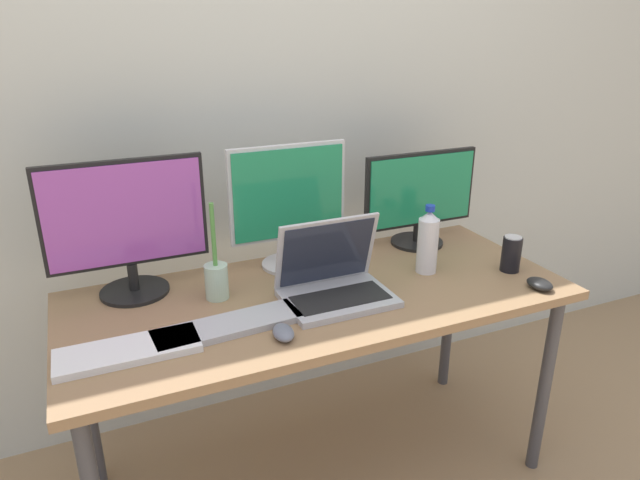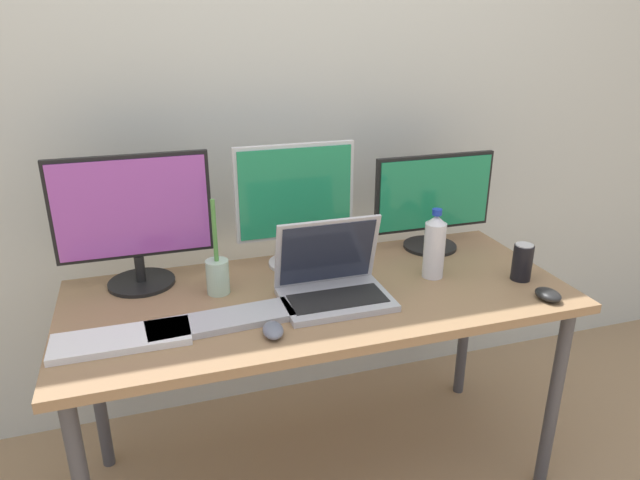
{
  "view_description": "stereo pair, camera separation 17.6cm",
  "coord_description": "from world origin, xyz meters",
  "px_view_note": "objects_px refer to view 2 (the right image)",
  "views": [
    {
      "loc": [
        -0.66,
        -1.51,
        1.56
      ],
      "look_at": [
        0.0,
        0.0,
        0.92
      ],
      "focal_mm": 32.0,
      "sensor_mm": 36.0,
      "label": 1
    },
    {
      "loc": [
        -0.5,
        -1.57,
        1.56
      ],
      "look_at": [
        0.0,
        0.0,
        0.92
      ],
      "focal_mm": 32.0,
      "sensor_mm": 36.0,
      "label": 2
    }
  ],
  "objects_px": {
    "keyboard_main": "(221,321)",
    "water_bottle": "(435,247)",
    "monitor_right": "(433,200)",
    "laptop_silver": "(332,281)",
    "soda_can_near_keyboard": "(522,262)",
    "mouse_by_keyboard": "(273,330)",
    "bamboo_vase": "(218,274)",
    "monitor_center": "(295,202)",
    "monitor_left": "(134,218)",
    "work_desk": "(320,311)",
    "keyboard_aux": "(121,340)",
    "mouse_by_laptop": "(548,295)"
  },
  "relations": [
    {
      "from": "monitor_left",
      "to": "water_bottle",
      "type": "bearing_deg",
      "value": -14.1
    },
    {
      "from": "monitor_left",
      "to": "soda_can_near_keyboard",
      "type": "relative_size",
      "value": 3.88
    },
    {
      "from": "work_desk",
      "to": "bamboo_vase",
      "type": "bearing_deg",
      "value": 162.94
    },
    {
      "from": "work_desk",
      "to": "water_bottle",
      "type": "height_order",
      "value": "water_bottle"
    },
    {
      "from": "mouse_by_laptop",
      "to": "bamboo_vase",
      "type": "distance_m",
      "value": 1.04
    },
    {
      "from": "keyboard_main",
      "to": "mouse_by_laptop",
      "type": "xyz_separation_m",
      "value": [
        1.0,
        -0.15,
        0.01
      ]
    },
    {
      "from": "monitor_center",
      "to": "laptop_silver",
      "type": "relative_size",
      "value": 1.3
    },
    {
      "from": "keyboard_main",
      "to": "water_bottle",
      "type": "xyz_separation_m",
      "value": [
        0.73,
        0.11,
        0.1
      ]
    },
    {
      "from": "laptop_silver",
      "to": "keyboard_main",
      "type": "height_order",
      "value": "laptop_silver"
    },
    {
      "from": "laptop_silver",
      "to": "monitor_center",
      "type": "bearing_deg",
      "value": 97.91
    },
    {
      "from": "water_bottle",
      "to": "monitor_center",
      "type": "bearing_deg",
      "value": 150.06
    },
    {
      "from": "bamboo_vase",
      "to": "monitor_center",
      "type": "bearing_deg",
      "value": 25.38
    },
    {
      "from": "monitor_right",
      "to": "mouse_by_laptop",
      "type": "distance_m",
      "value": 0.55
    },
    {
      "from": "mouse_by_keyboard",
      "to": "water_bottle",
      "type": "relative_size",
      "value": 0.38
    },
    {
      "from": "monitor_right",
      "to": "mouse_by_laptop",
      "type": "bearing_deg",
      "value": -73.61
    },
    {
      "from": "keyboard_aux",
      "to": "mouse_by_keyboard",
      "type": "bearing_deg",
      "value": -11.79
    },
    {
      "from": "laptop_silver",
      "to": "mouse_by_laptop",
      "type": "xyz_separation_m",
      "value": [
        0.64,
        -0.21,
        -0.04
      ]
    },
    {
      "from": "laptop_silver",
      "to": "soda_can_near_keyboard",
      "type": "relative_size",
      "value": 2.64
    },
    {
      "from": "work_desk",
      "to": "monitor_right",
      "type": "height_order",
      "value": "monitor_right"
    },
    {
      "from": "bamboo_vase",
      "to": "laptop_silver",
      "type": "bearing_deg",
      "value": -23.18
    },
    {
      "from": "work_desk",
      "to": "keyboard_main",
      "type": "distance_m",
      "value": 0.36
    },
    {
      "from": "monitor_left",
      "to": "soda_can_near_keyboard",
      "type": "distance_m",
      "value": 1.28
    },
    {
      "from": "laptop_silver",
      "to": "keyboard_aux",
      "type": "relative_size",
      "value": 0.91
    },
    {
      "from": "work_desk",
      "to": "soda_can_near_keyboard",
      "type": "xyz_separation_m",
      "value": [
        0.67,
        -0.11,
        0.13
      ]
    },
    {
      "from": "keyboard_aux",
      "to": "mouse_by_laptop",
      "type": "height_order",
      "value": "mouse_by_laptop"
    },
    {
      "from": "bamboo_vase",
      "to": "work_desk",
      "type": "bearing_deg",
      "value": -17.06
    },
    {
      "from": "keyboard_aux",
      "to": "water_bottle",
      "type": "bearing_deg",
      "value": 7.45
    },
    {
      "from": "work_desk",
      "to": "keyboard_aux",
      "type": "bearing_deg",
      "value": -167.98
    },
    {
      "from": "water_bottle",
      "to": "bamboo_vase",
      "type": "xyz_separation_m",
      "value": [
        -0.71,
        0.1,
        -0.04
      ]
    },
    {
      "from": "monitor_right",
      "to": "bamboo_vase",
      "type": "distance_m",
      "value": 0.85
    },
    {
      "from": "work_desk",
      "to": "monitor_left",
      "type": "distance_m",
      "value": 0.66
    },
    {
      "from": "keyboard_main",
      "to": "keyboard_aux",
      "type": "height_order",
      "value": "same"
    },
    {
      "from": "soda_can_near_keyboard",
      "to": "bamboo_vase",
      "type": "distance_m",
      "value": 1.01
    },
    {
      "from": "water_bottle",
      "to": "bamboo_vase",
      "type": "height_order",
      "value": "bamboo_vase"
    },
    {
      "from": "monitor_right",
      "to": "keyboard_main",
      "type": "bearing_deg",
      "value": -157.96
    },
    {
      "from": "monitor_right",
      "to": "monitor_center",
      "type": "bearing_deg",
      "value": 179.93
    },
    {
      "from": "mouse_by_keyboard",
      "to": "monitor_center",
      "type": "bearing_deg",
      "value": 73.02
    },
    {
      "from": "bamboo_vase",
      "to": "mouse_by_keyboard",
      "type": "bearing_deg",
      "value": -71.23
    },
    {
      "from": "mouse_by_laptop",
      "to": "water_bottle",
      "type": "distance_m",
      "value": 0.38
    },
    {
      "from": "mouse_by_keyboard",
      "to": "mouse_by_laptop",
      "type": "bearing_deg",
      "value": 2.77
    },
    {
      "from": "mouse_by_keyboard",
      "to": "soda_can_near_keyboard",
      "type": "distance_m",
      "value": 0.89
    },
    {
      "from": "work_desk",
      "to": "water_bottle",
      "type": "xyz_separation_m",
      "value": [
        0.4,
        -0.0,
        0.18
      ]
    },
    {
      "from": "keyboard_aux",
      "to": "bamboo_vase",
      "type": "bearing_deg",
      "value": 37.55
    },
    {
      "from": "monitor_center",
      "to": "soda_can_near_keyboard",
      "type": "relative_size",
      "value": 3.45
    },
    {
      "from": "monitor_right",
      "to": "keyboard_main",
      "type": "height_order",
      "value": "monitor_right"
    },
    {
      "from": "mouse_by_keyboard",
      "to": "work_desk",
      "type": "bearing_deg",
      "value": 52.37
    },
    {
      "from": "keyboard_aux",
      "to": "monitor_right",
      "type": "bearing_deg",
      "value": 18.32
    },
    {
      "from": "monitor_left",
      "to": "soda_can_near_keyboard",
      "type": "height_order",
      "value": "monitor_left"
    },
    {
      "from": "monitor_left",
      "to": "monitor_right",
      "type": "distance_m",
      "value": 1.06
    },
    {
      "from": "laptop_silver",
      "to": "bamboo_vase",
      "type": "xyz_separation_m",
      "value": [
        -0.34,
        0.14,
        0.01
      ]
    }
  ]
}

